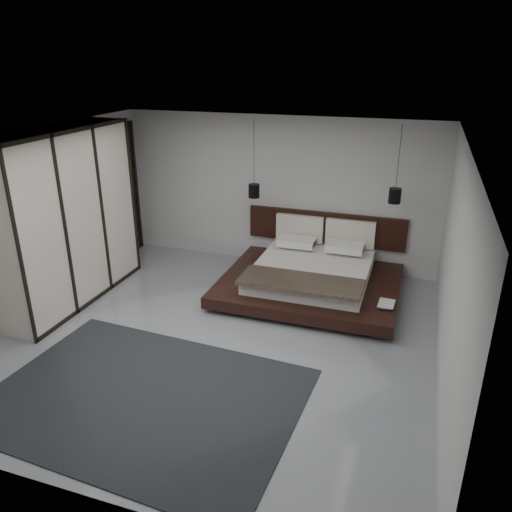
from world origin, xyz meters
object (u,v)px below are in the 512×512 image
(bed, at_px, (312,275))
(pendant_right, at_px, (395,196))
(pendant_left, at_px, (254,191))
(rug, at_px, (144,397))
(wardrobe, at_px, (67,218))
(lattice_screen, at_px, (125,191))

(bed, bearing_deg, pendant_right, 21.56)
(pendant_left, relative_size, rug, 0.38)
(pendant_left, xyz_separation_m, wardrobe, (-2.44, -1.97, -0.16))
(pendant_left, bearing_deg, rug, -90.62)
(lattice_screen, relative_size, pendant_left, 1.90)
(wardrobe, bearing_deg, bed, 22.33)
(bed, height_order, pendant_right, pendant_right)
(pendant_right, relative_size, rug, 0.34)
(pendant_left, distance_m, rug, 4.24)
(lattice_screen, bearing_deg, pendant_left, -1.54)
(bed, xyz_separation_m, pendant_left, (-1.20, 0.48, 1.26))
(pendant_right, bearing_deg, bed, -158.44)
(wardrobe, relative_size, rug, 0.78)
(wardrobe, bearing_deg, pendant_right, 22.14)
(bed, relative_size, pendant_right, 2.34)
(pendant_left, relative_size, pendant_right, 1.09)
(pendant_left, bearing_deg, pendant_right, 0.00)
(lattice_screen, bearing_deg, bed, -8.00)
(pendant_left, xyz_separation_m, pendant_right, (2.41, 0.00, 0.12))
(lattice_screen, height_order, bed, lattice_screen)
(pendant_right, relative_size, wardrobe, 0.44)
(wardrobe, height_order, rug, wardrobe)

